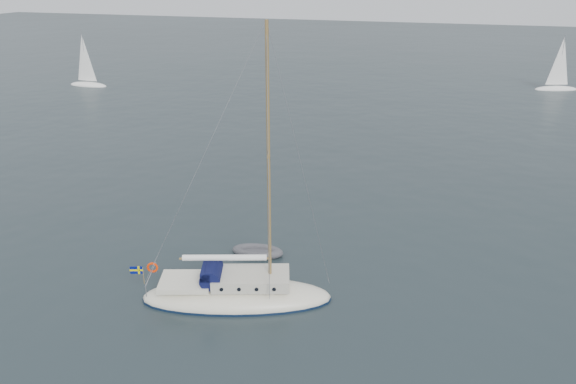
% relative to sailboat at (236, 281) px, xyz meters
% --- Properties ---
extents(ground, '(300.00, 300.00, 0.00)m').
position_rel_sailboat_xyz_m(ground, '(3.00, 2.40, -1.03)').
color(ground, black).
rests_on(ground, ground).
extents(sailboat, '(9.58, 2.87, 13.64)m').
position_rel_sailboat_xyz_m(sailboat, '(0.00, 0.00, 0.00)').
color(sailboat, white).
rests_on(sailboat, ground).
extents(dinghy, '(2.92, 1.32, 0.42)m').
position_rel_sailboat_xyz_m(dinghy, '(-0.66, 4.68, -0.85)').
color(dinghy, '#535358').
rests_on(dinghy, ground).
extents(distant_yacht_a, '(5.66, 3.02, 7.50)m').
position_rel_sailboat_xyz_m(distant_yacht_a, '(-39.30, 43.22, 2.17)').
color(distant_yacht_a, white).
rests_on(distant_yacht_a, ground).
extents(distant_yacht_c, '(5.61, 2.99, 7.43)m').
position_rel_sailboat_xyz_m(distant_yacht_c, '(21.10, 59.12, 2.14)').
color(distant_yacht_c, white).
rests_on(distant_yacht_c, ground).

